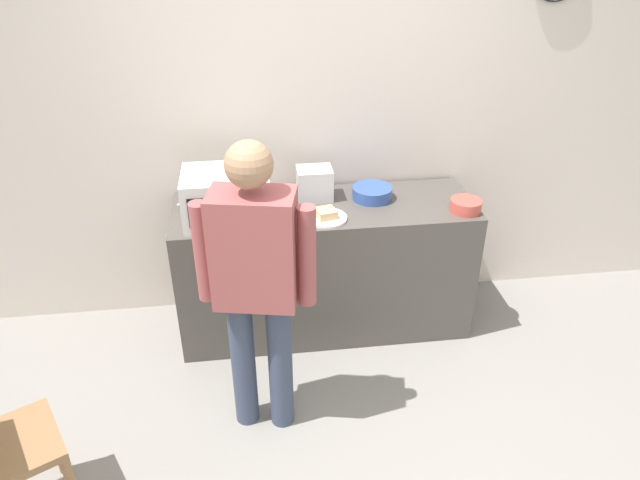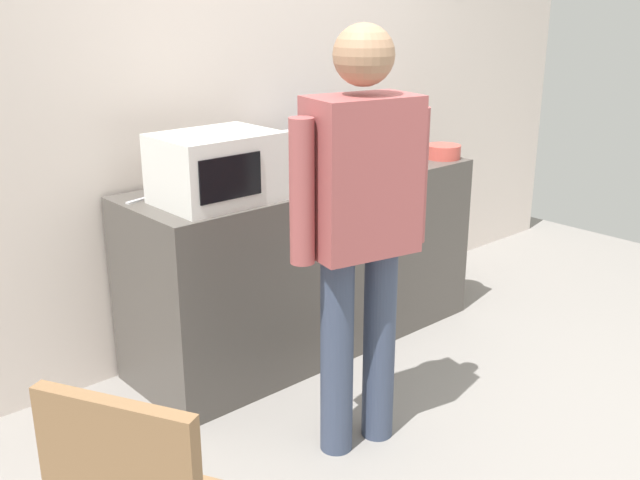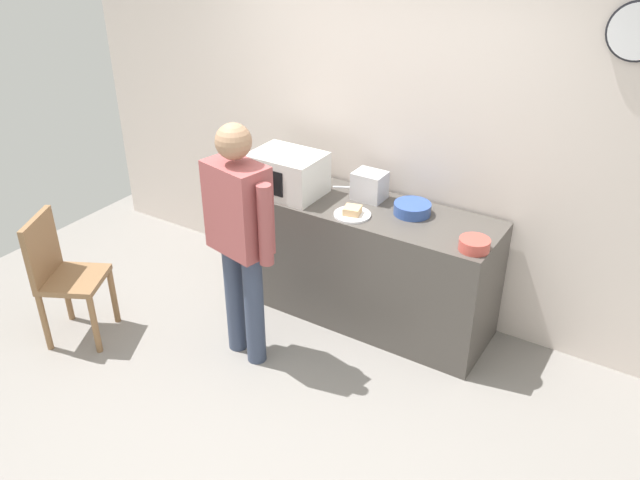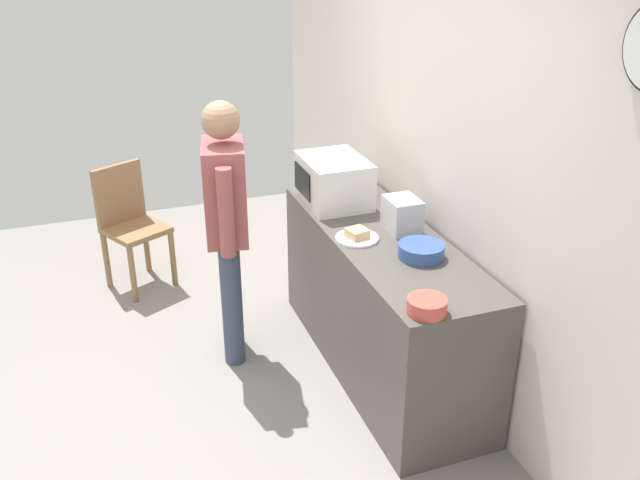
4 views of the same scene
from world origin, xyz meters
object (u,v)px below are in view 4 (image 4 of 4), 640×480
(salad_bowl, at_px, (427,306))
(toaster, at_px, (402,215))
(fork_utensil, at_px, (354,185))
(spoon_utensil, at_px, (394,213))
(microwave, at_px, (333,181))
(sandwich_plate, at_px, (357,236))
(wooden_chair, at_px, (130,221))
(cereal_bowl, at_px, (421,251))
(person_standing, at_px, (227,215))

(salad_bowl, height_order, toaster, toaster)
(toaster, relative_size, fork_utensil, 1.29)
(toaster, bearing_deg, fork_utensil, 178.78)
(salad_bowl, xyz_separation_m, spoon_utensil, (-1.14, 0.37, -0.03))
(spoon_utensil, bearing_deg, microwave, -136.43)
(sandwich_plate, bearing_deg, wooden_chair, -144.48)
(fork_utensil, relative_size, wooden_chair, 0.18)
(fork_utensil, bearing_deg, toaster, -1.22)
(microwave, relative_size, cereal_bowl, 1.97)
(microwave, height_order, toaster, microwave)
(cereal_bowl, bearing_deg, wooden_chair, -144.38)
(salad_bowl, height_order, fork_utensil, salad_bowl)
(cereal_bowl, distance_m, fork_utensil, 1.15)
(microwave, relative_size, person_standing, 0.30)
(sandwich_plate, relative_size, fork_utensil, 1.49)
(toaster, height_order, wooden_chair, toaster)
(microwave, height_order, salad_bowl, microwave)
(salad_bowl, xyz_separation_m, wooden_chair, (-2.49, -1.16, -0.42))
(sandwich_plate, xyz_separation_m, fork_utensil, (-0.81, 0.32, -0.02))
(microwave, height_order, person_standing, person_standing)
(microwave, bearing_deg, cereal_bowl, 10.43)
(spoon_utensil, relative_size, wooden_chair, 0.18)
(fork_utensil, height_order, spoon_utensil, same)
(fork_utensil, bearing_deg, person_standing, -68.98)
(microwave, relative_size, fork_utensil, 2.94)
(spoon_utensil, height_order, person_standing, person_standing)
(salad_bowl, height_order, cereal_bowl, cereal_bowl)
(fork_utensil, bearing_deg, spoon_utensil, 5.12)
(spoon_utensil, bearing_deg, sandwich_plate, -52.99)
(sandwich_plate, xyz_separation_m, toaster, (-0.03, 0.30, 0.08))
(microwave, bearing_deg, wooden_chair, -130.34)
(cereal_bowl, xyz_separation_m, toaster, (-0.36, 0.06, 0.06))
(wooden_chair, bearing_deg, cereal_bowl, 35.62)
(sandwich_plate, bearing_deg, toaster, 96.24)
(sandwich_plate, xyz_separation_m, person_standing, (-0.44, -0.66, 0.05))
(cereal_bowl, relative_size, person_standing, 0.15)
(salad_bowl, distance_m, toaster, 0.95)
(sandwich_plate, relative_size, spoon_utensil, 1.49)
(salad_bowl, bearing_deg, spoon_utensil, 162.00)
(cereal_bowl, height_order, person_standing, person_standing)
(spoon_utensil, bearing_deg, salad_bowl, -18.00)
(wooden_chair, bearing_deg, microwave, 49.66)
(microwave, distance_m, wooden_chair, 1.71)
(salad_bowl, bearing_deg, fork_utensil, 169.17)
(microwave, height_order, spoon_utensil, microwave)
(microwave, bearing_deg, fork_utensil, 134.15)
(salad_bowl, distance_m, fork_utensil, 1.71)
(spoon_utensil, distance_m, person_standing, 1.04)
(sandwich_plate, bearing_deg, cereal_bowl, 36.15)
(sandwich_plate, height_order, cereal_bowl, cereal_bowl)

